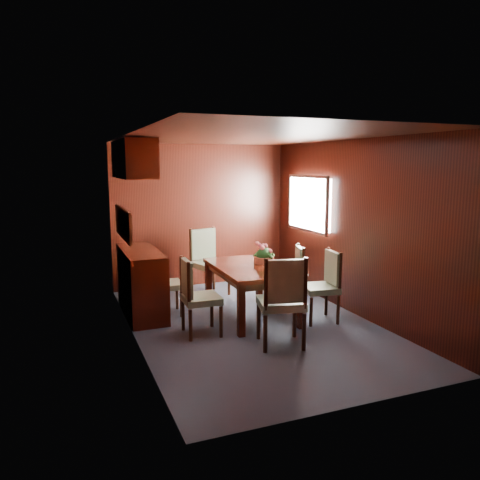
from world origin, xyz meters
name	(u,v)px	position (x,y,z in m)	size (l,w,h in m)	color
ground	(252,324)	(0.00, 0.00, 0.00)	(4.50, 4.50, 0.00)	#353A49
room_shell	(236,198)	(-0.10, 0.33, 1.63)	(3.06, 4.52, 2.41)	black
sideboard	(141,282)	(-1.25, 1.00, 0.45)	(0.48, 1.40, 0.90)	black
dining_table	(251,273)	(0.13, 0.34, 0.60)	(0.97, 1.51, 0.70)	black
chair_left_near	(195,292)	(-0.78, -0.07, 0.53)	(0.45, 0.47, 0.96)	black
chair_left_far	(161,279)	(-1.01, 0.85, 0.50)	(0.44, 0.46, 0.90)	black
chair_right_near	(325,282)	(0.96, -0.19, 0.53)	(0.50, 0.51, 0.95)	black
chair_right_far	(292,273)	(0.84, 0.50, 0.50)	(0.52, 0.54, 0.91)	black
chair_head	(283,297)	(0.01, -0.83, 0.59)	(0.60, 0.59, 1.06)	black
chair_foot	(207,258)	(-0.09, 1.65, 0.59)	(0.62, 0.61, 1.06)	black
flower_centerpiece	(264,253)	(0.37, 0.46, 0.85)	(0.30, 0.30, 0.30)	#B75637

